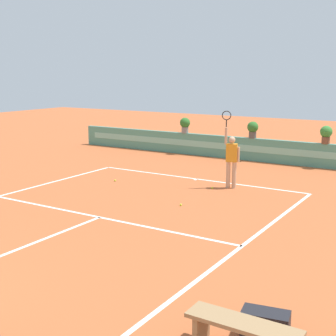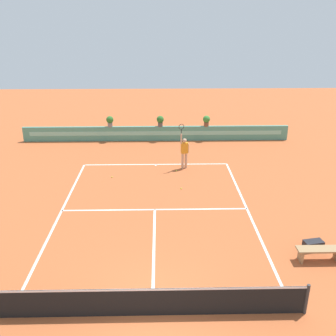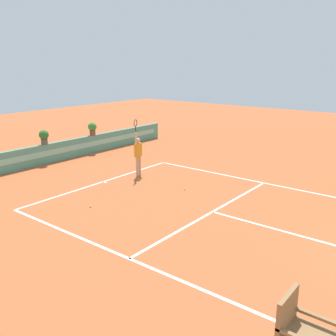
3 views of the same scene
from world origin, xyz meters
The scene contains 12 objects.
ground_plane centered at (0.00, 6.00, 0.00)m, with size 60.00×60.00×0.00m, color #B2562D.
court_lines centered at (0.00, 6.72, 0.00)m, with size 8.32×11.94×0.01m.
back_wall_barrier centered at (0.00, 16.39, 0.50)m, with size 18.00×0.21×1.00m.
bench_courtside centered at (5.79, 2.50, 0.38)m, with size 1.60×0.44×0.51m.
gear_bag centered at (5.85, 3.19, 0.18)m, with size 0.70×0.36×0.36m, color black.
tennis_player centered at (1.60, 11.30, 1.05)m, with size 0.60×0.32×2.58m.
tennis_ball_near_baseline centered at (1.29, 8.51, 0.03)m, with size 0.07×0.07×0.07m, color #CCE033.
tennis_ball_mid_court centered at (1.14, 10.85, 0.03)m, with size 0.07×0.07×0.07m, color #CCE033.
tennis_ball_by_sideline centered at (-2.31, 10.02, 0.03)m, with size 0.07×0.07×0.07m, color #CCE033.
potted_plant_right centered at (3.41, 16.39, 1.41)m, with size 0.48×0.48×0.72m.
potted_plant_left centered at (-3.10, 16.39, 1.41)m, with size 0.48×0.48×0.72m.
potted_plant_centre centered at (0.29, 16.39, 1.41)m, with size 0.48×0.48×0.72m.
Camera 1 is at (8.05, -3.08, 3.83)m, focal length 51.14 mm.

